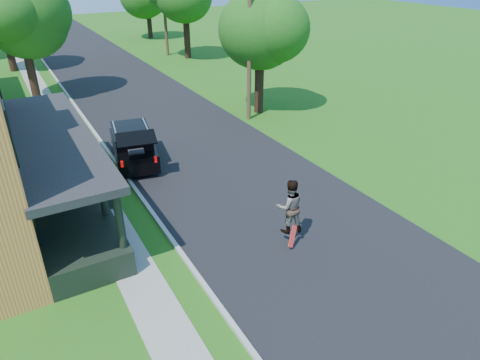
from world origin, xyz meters
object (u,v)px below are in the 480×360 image
tree_right_near (259,27)px  utility_pole_near (249,44)px  skateboarder (290,206)px  black_suv (133,145)px

tree_right_near → utility_pole_near: 1.60m
skateboarder → tree_right_near: 14.09m
skateboarder → utility_pole_near: bearing=-98.8°
skateboarder → tree_right_near: size_ratio=0.25×
tree_right_near → black_suv: bearing=-159.4°
black_suv → utility_pole_near: size_ratio=0.57×
black_suv → tree_right_near: tree_right_near is taller
black_suv → utility_pole_near: utility_pole_near is taller
utility_pole_near → tree_right_near: bearing=22.0°
skateboarder → tree_right_near: tree_right_near is taller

